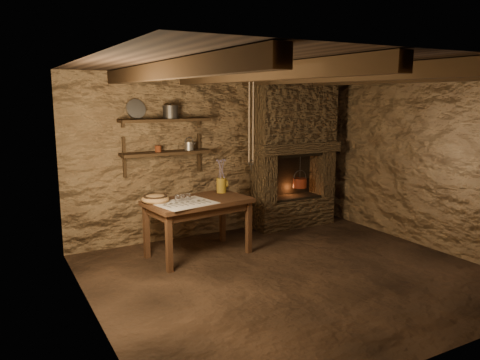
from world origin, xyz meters
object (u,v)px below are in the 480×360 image
stoneware_jug (222,178)px  red_pot (300,182)px  wooden_bowl (155,199)px  work_table (198,225)px  iron_stockpot (171,113)px

stoneware_jug → red_pot: (1.55, 0.30, -0.25)m
wooden_bowl → red_pot: size_ratio=0.65×
work_table → iron_stockpot: 1.60m
stoneware_jug → wooden_bowl: (-1.01, -0.15, -0.16)m
stoneware_jug → wooden_bowl: size_ratio=1.34×
work_table → iron_stockpot: (-0.09, 0.68, 1.44)m
wooden_bowl → red_pot: bearing=9.9°
stoneware_jug → wooden_bowl: bearing=-174.0°
work_table → red_pot: 2.13m
iron_stockpot → wooden_bowl: bearing=-128.1°
work_table → red_pot: size_ratio=2.60×
wooden_bowl → red_pot: red_pot is taller
red_pot → stoneware_jug: bearing=-169.0°
work_table → wooden_bowl: bearing=161.1°
wooden_bowl → stoneware_jug: bearing=8.4°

